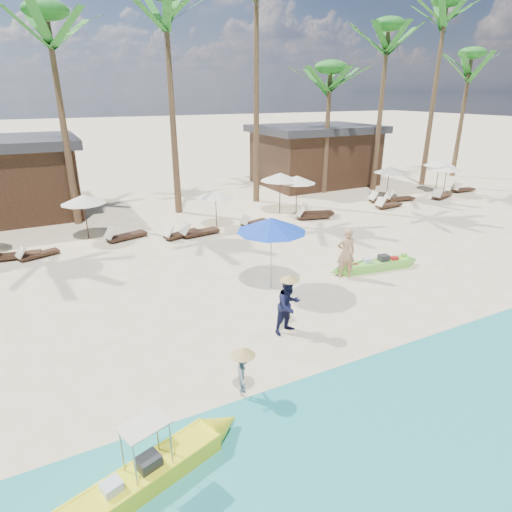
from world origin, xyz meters
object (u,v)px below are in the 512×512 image
green_canoe (375,265)px  yellow_canoe (140,480)px  tourist (346,253)px  blue_umbrella (271,225)px

green_canoe → yellow_canoe: 12.14m
yellow_canoe → tourist: tourist is taller
green_canoe → tourist: 1.74m
yellow_canoe → blue_umbrella: blue_umbrella is taller
green_canoe → blue_umbrella: 5.02m
green_canoe → yellow_canoe: yellow_canoe is taller
yellow_canoe → blue_umbrella: (6.11, 6.31, 2.15)m
green_canoe → blue_umbrella: blue_umbrella is taller
tourist → blue_umbrella: blue_umbrella is taller
tourist → blue_umbrella: (-2.95, 0.45, 1.39)m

